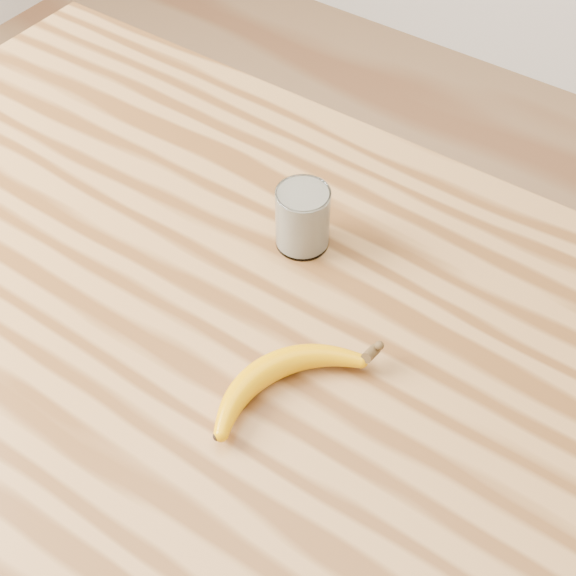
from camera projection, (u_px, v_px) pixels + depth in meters
The scene contains 3 objects.
table at pixel (196, 339), 1.11m from camera, with size 1.20×0.80×0.90m.
smoothie_glass at pixel (303, 218), 1.02m from camera, with size 0.07×0.07×0.09m.
banana at pixel (272, 367), 0.91m from camera, with size 0.10×0.27×0.03m, color #DA8F00, non-canonical shape.
Camera 1 is at (0.49, -0.48, 1.66)m, focal length 50.00 mm.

